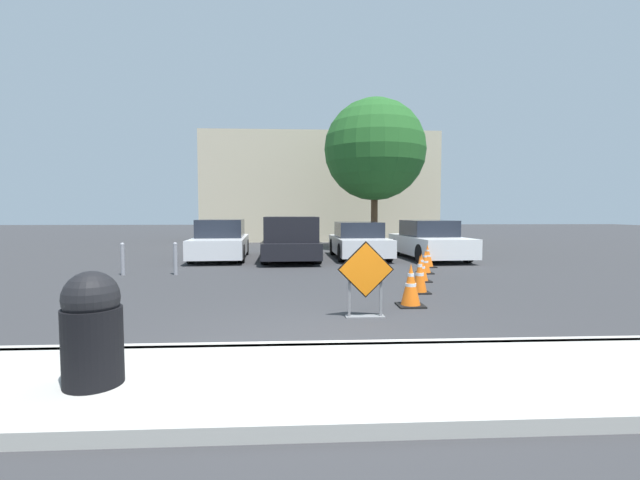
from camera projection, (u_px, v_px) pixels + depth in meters
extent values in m
plane|color=#333335|center=(305.00, 262.00, 15.22)|extent=(96.00, 96.00, 0.00)
cube|color=#ADAAA3|center=(327.00, 381.00, 4.24)|extent=(25.02, 2.03, 0.14)
cube|color=#ADAAA3|center=(321.00, 349.00, 5.25)|extent=(25.02, 0.20, 0.14)
cube|color=black|center=(366.00, 269.00, 7.02)|extent=(0.94, 0.02, 0.94)
cube|color=orange|center=(366.00, 270.00, 7.01)|extent=(0.88, 0.02, 0.88)
cube|color=slate|center=(365.00, 316.00, 7.12)|extent=(0.65, 0.20, 0.02)
cube|color=slate|center=(349.00, 293.00, 7.08)|extent=(0.04, 0.04, 0.81)
cube|color=slate|center=(381.00, 293.00, 7.11)|extent=(0.04, 0.04, 0.81)
cube|color=black|center=(410.00, 305.00, 7.96)|extent=(0.49, 0.49, 0.03)
cone|color=orange|center=(411.00, 284.00, 7.93)|extent=(0.36, 0.36, 0.77)
cylinder|color=white|center=(411.00, 275.00, 7.92)|extent=(0.11, 0.11, 0.07)
cylinder|color=white|center=(411.00, 285.00, 7.93)|extent=(0.20, 0.20, 0.07)
cube|color=black|center=(419.00, 292.00, 9.26)|extent=(0.42, 0.42, 0.03)
cone|color=orange|center=(420.00, 274.00, 9.24)|extent=(0.31, 0.31, 0.79)
cylinder|color=white|center=(420.00, 266.00, 9.23)|extent=(0.10, 0.10, 0.07)
cylinder|color=white|center=(420.00, 274.00, 9.24)|extent=(0.17, 0.17, 0.07)
cube|color=black|center=(421.00, 281.00, 10.82)|extent=(0.46, 0.46, 0.03)
cone|color=orange|center=(421.00, 267.00, 10.80)|extent=(0.34, 0.34, 0.68)
cylinder|color=white|center=(421.00, 261.00, 10.79)|extent=(0.11, 0.11, 0.06)
cylinder|color=white|center=(421.00, 267.00, 10.80)|extent=(0.19, 0.19, 0.06)
cube|color=black|center=(425.00, 273.00, 12.24)|extent=(0.44, 0.44, 0.03)
cone|color=orange|center=(425.00, 261.00, 12.22)|extent=(0.32, 0.32, 0.64)
cylinder|color=white|center=(425.00, 256.00, 12.21)|extent=(0.10, 0.10, 0.06)
cylinder|color=white|center=(425.00, 262.00, 12.22)|extent=(0.18, 0.18, 0.06)
cube|color=black|center=(427.00, 267.00, 13.67)|extent=(0.50, 0.50, 0.03)
cone|color=orange|center=(427.00, 255.00, 13.65)|extent=(0.37, 0.37, 0.70)
cylinder|color=white|center=(428.00, 251.00, 13.64)|extent=(0.12, 0.12, 0.06)
cylinder|color=white|center=(427.00, 256.00, 13.65)|extent=(0.20, 0.20, 0.06)
cube|color=silver|center=(221.00, 246.00, 16.11)|extent=(2.17, 4.74, 0.65)
cube|color=#1E232D|center=(221.00, 228.00, 16.18)|extent=(1.78, 2.23, 0.66)
cylinder|color=black|center=(242.00, 254.00, 14.80)|extent=(0.24, 0.66, 0.64)
cylinder|color=black|center=(191.00, 254.00, 14.60)|extent=(0.24, 0.66, 0.64)
cylinder|color=black|center=(246.00, 247.00, 17.64)|extent=(0.24, 0.66, 0.64)
cylinder|color=black|center=(203.00, 247.00, 17.44)|extent=(0.24, 0.66, 0.64)
cube|color=black|center=(290.00, 246.00, 16.05)|extent=(2.15, 5.28, 0.55)
cube|color=black|center=(291.00, 229.00, 14.83)|extent=(1.88, 2.14, 0.85)
cube|color=black|center=(289.00, 231.00, 18.24)|extent=(1.87, 0.16, 0.45)
cube|color=black|center=(313.00, 232.00, 17.13)|extent=(0.18, 2.50, 0.45)
cube|color=black|center=(266.00, 232.00, 16.97)|extent=(0.18, 2.50, 0.45)
cylinder|color=black|center=(318.00, 253.00, 14.58)|extent=(0.26, 0.75, 0.74)
cylinder|color=black|center=(264.00, 253.00, 14.42)|extent=(0.26, 0.75, 0.74)
cylinder|color=black|center=(312.00, 246.00, 17.69)|extent=(0.26, 0.75, 0.74)
cylinder|color=black|center=(268.00, 246.00, 17.53)|extent=(0.26, 0.75, 0.74)
cube|color=silver|center=(359.00, 245.00, 16.43)|extent=(2.01, 4.22, 0.62)
cube|color=#1E232D|center=(358.00, 230.00, 16.50)|extent=(1.71, 1.97, 0.58)
cylinder|color=black|center=(389.00, 252.00, 15.24)|extent=(0.22, 0.67, 0.66)
cylinder|color=black|center=(341.00, 253.00, 15.09)|extent=(0.22, 0.67, 0.66)
cylinder|color=black|center=(374.00, 247.00, 17.80)|extent=(0.22, 0.67, 0.66)
cylinder|color=black|center=(333.00, 247.00, 17.65)|extent=(0.22, 0.67, 0.66)
cube|color=white|center=(429.00, 245.00, 16.18)|extent=(2.16, 4.70, 0.67)
cube|color=#1E232D|center=(428.00, 228.00, 16.25)|extent=(1.77, 2.21, 0.60)
cylinder|color=black|center=(468.00, 253.00, 14.88)|extent=(0.24, 0.67, 0.66)
cylinder|color=black|center=(421.00, 254.00, 14.68)|extent=(0.24, 0.67, 0.66)
cylinder|color=black|center=(436.00, 247.00, 17.70)|extent=(0.24, 0.67, 0.66)
cylinder|color=black|center=(396.00, 247.00, 17.50)|extent=(0.24, 0.67, 0.66)
cylinder|color=black|center=(93.00, 346.00, 3.96)|extent=(0.53, 0.53, 0.72)
sphere|color=black|center=(91.00, 298.00, 3.94)|extent=(0.50, 0.50, 0.50)
cylinder|color=gray|center=(175.00, 260.00, 11.94)|extent=(0.11, 0.11, 0.86)
sphere|color=gray|center=(175.00, 244.00, 11.91)|extent=(0.12, 0.12, 0.12)
cylinder|color=gray|center=(123.00, 260.00, 11.86)|extent=(0.11, 0.11, 0.86)
sphere|color=gray|center=(122.00, 245.00, 11.83)|extent=(0.12, 0.12, 0.12)
cube|color=beige|center=(319.00, 189.00, 27.41)|extent=(14.20, 5.00, 6.55)
cylinder|color=#513823|center=(374.00, 219.00, 20.37)|extent=(0.32, 0.32, 2.92)
sphere|color=#235B23|center=(375.00, 150.00, 20.16)|extent=(4.78, 4.78, 4.78)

